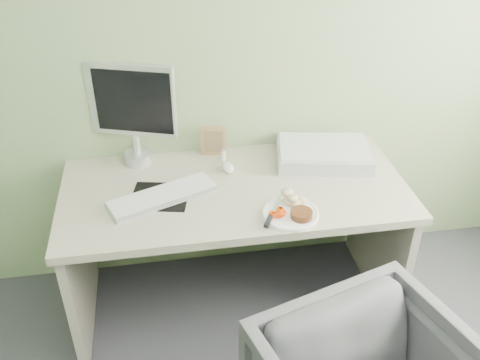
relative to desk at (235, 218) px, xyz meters
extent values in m
plane|color=gray|center=(0.00, 0.38, 0.80)|extent=(3.50, 0.00, 3.50)
cube|color=#AEA191|center=(0.00, 0.00, 0.16)|extent=(1.60, 0.75, 0.04)
cube|color=gray|center=(-0.76, 0.00, -0.20)|extent=(0.04, 0.70, 0.69)
cube|color=gray|center=(0.76, 0.00, -0.20)|extent=(0.04, 0.70, 0.69)
cylinder|color=white|center=(0.20, -0.25, 0.19)|extent=(0.24, 0.24, 0.01)
cylinder|color=black|center=(0.24, -0.29, 0.21)|extent=(0.12, 0.12, 0.03)
ellipsoid|color=tan|center=(0.22, -0.19, 0.22)|extent=(0.13, 0.11, 0.06)
cube|color=#F54505|center=(0.14, -0.27, 0.22)|extent=(0.07, 0.07, 0.04)
cube|color=silver|center=(0.15, -0.20, 0.21)|extent=(0.08, 0.13, 0.01)
cube|color=black|center=(0.10, -0.31, 0.21)|extent=(0.06, 0.09, 0.02)
cube|color=black|center=(-0.35, -0.02, 0.18)|extent=(0.30, 0.27, 0.00)
cube|color=white|center=(-0.33, -0.04, 0.20)|extent=(0.50, 0.31, 0.02)
ellipsoid|color=white|center=(-0.01, 0.15, 0.20)|extent=(0.06, 0.10, 0.03)
cube|color=olive|center=(-0.06, 0.31, 0.26)|extent=(0.13, 0.03, 0.16)
cylinder|color=white|center=(-0.02, 0.25, 0.21)|extent=(0.02, 0.02, 0.05)
cone|color=#7FA2CC|center=(-0.02, 0.25, 0.24)|extent=(0.02, 0.02, 0.02)
cube|color=silver|center=(0.47, 0.16, 0.22)|extent=(0.51, 0.39, 0.07)
cylinder|color=silver|center=(-0.44, 0.29, 0.21)|extent=(0.13, 0.13, 0.06)
cylinder|color=silver|center=(-0.44, 0.29, 0.29)|extent=(0.03, 0.03, 0.09)
cube|color=silver|center=(-0.44, 0.32, 0.51)|extent=(0.41, 0.17, 0.36)
cube|color=black|center=(-0.44, 0.30, 0.51)|extent=(0.36, 0.13, 0.31)
camera|label=1|loc=(-0.31, -2.03, 1.56)|focal=40.00mm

